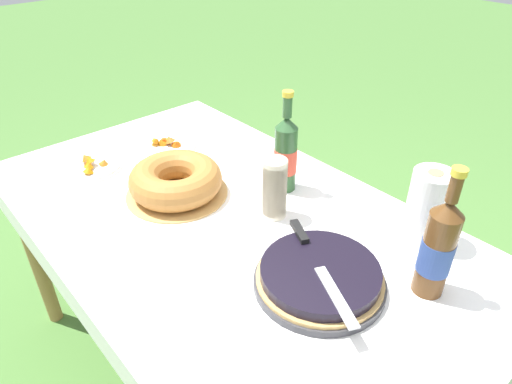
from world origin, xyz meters
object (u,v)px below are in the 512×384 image
at_px(cup_stack, 275,189).
at_px(paper_towel_roll, 427,208).
at_px(bundt_cake, 176,180).
at_px(cider_bottle_green, 285,153).
at_px(snack_plate_left, 89,165).
at_px(berry_tart, 318,278).
at_px(cider_bottle_amber, 438,248).
at_px(serving_knife, 315,259).
at_px(snack_plate_near, 169,144).

bearing_deg(cup_stack, paper_towel_roll, 32.61).
distance_m(bundt_cake, cider_bottle_green, 0.36).
bearing_deg(snack_plate_left, berry_tart, 10.58).
relative_size(bundt_cake, snack_plate_left, 1.40).
bearing_deg(snack_plate_left, paper_towel_roll, 27.88).
height_order(cider_bottle_green, paper_towel_roll, cider_bottle_green).
xyz_separation_m(bundt_cake, cider_bottle_amber, (0.76, 0.22, 0.08)).
height_order(serving_knife, bundt_cake, bundt_cake).
bearing_deg(bundt_cake, snack_plate_left, -158.00).
distance_m(berry_tart, cider_bottle_amber, 0.28).
relative_size(cider_bottle_green, cider_bottle_amber, 0.97).
bearing_deg(cider_bottle_amber, serving_knife, -139.47).
height_order(serving_knife, cup_stack, cup_stack).
bearing_deg(berry_tart, snack_plate_left, -169.42).
relative_size(cup_stack, cider_bottle_amber, 0.55).
relative_size(bundt_cake, cup_stack, 1.71).
height_order(cider_bottle_amber, paper_towel_roll, cider_bottle_amber).
xyz_separation_m(cup_stack, paper_towel_roll, (0.35, 0.23, 0.01)).
bearing_deg(bundt_cake, cider_bottle_green, 55.20).
xyz_separation_m(serving_knife, paper_towel_roll, (0.09, 0.34, 0.05)).
relative_size(snack_plate_left, paper_towel_roll, 1.06).
height_order(berry_tart, bundt_cake, bundt_cake).
bearing_deg(cider_bottle_green, berry_tart, -33.70).
height_order(serving_knife, cider_bottle_green, cider_bottle_green).
bearing_deg(cider_bottle_amber, snack_plate_left, -161.79).
bearing_deg(paper_towel_roll, cider_bottle_amber, -53.40).
bearing_deg(snack_plate_left, cider_bottle_green, 38.01).
xyz_separation_m(cider_bottle_green, cider_bottle_amber, (0.56, -0.06, 0.00)).
bearing_deg(cider_bottle_amber, paper_towel_roll, 126.60).
bearing_deg(cider_bottle_amber, bundt_cake, -163.57).
xyz_separation_m(berry_tart, serving_knife, (-0.03, 0.01, 0.04)).
relative_size(serving_knife, cider_bottle_green, 1.05).
distance_m(cider_bottle_amber, snack_plate_left, 1.17).
bearing_deg(serving_knife, cider_bottle_amber, 66.19).
distance_m(serving_knife, snack_plate_near, 0.86).
relative_size(cider_bottle_amber, paper_towel_roll, 1.57).
relative_size(cider_bottle_green, paper_towel_roll, 1.52).
relative_size(bundt_cake, snack_plate_near, 1.63).
distance_m(serving_knife, paper_towel_roll, 0.35).
bearing_deg(cider_bottle_green, cup_stack, -55.24).
distance_m(cup_stack, snack_plate_near, 0.59).
relative_size(snack_plate_near, paper_towel_roll, 0.91).
xyz_separation_m(berry_tart, snack_plate_left, (-0.92, -0.17, -0.02)).
distance_m(bundt_cake, cup_stack, 0.33).
bearing_deg(bundt_cake, snack_plate_near, 152.20).
bearing_deg(berry_tart, cup_stack, 156.87).
distance_m(berry_tart, bundt_cake, 0.58).
bearing_deg(cider_bottle_green, bundt_cake, -124.80).
bearing_deg(cup_stack, berry_tart, -23.13).
relative_size(berry_tart, paper_towel_roll, 1.49).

